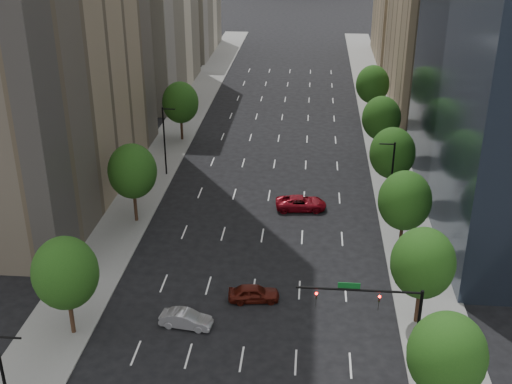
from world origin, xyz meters
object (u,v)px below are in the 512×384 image
(traffic_signal, at_px, (385,310))
(car_silver, at_px, (186,319))
(car_maroon, at_px, (254,293))
(car_red_far, at_px, (301,203))

(traffic_signal, bearing_deg, car_silver, 166.46)
(traffic_signal, bearing_deg, car_maroon, 142.26)
(car_silver, bearing_deg, car_maroon, -43.51)
(car_silver, distance_m, car_red_far, 24.53)
(traffic_signal, relative_size, car_red_far, 1.59)
(car_silver, bearing_deg, traffic_signal, -96.10)
(car_maroon, distance_m, car_silver, 6.74)
(car_maroon, bearing_deg, car_red_far, -18.97)
(car_silver, relative_size, car_red_far, 0.76)
(car_maroon, xyz_separation_m, car_red_far, (3.66, 18.61, 0.04))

